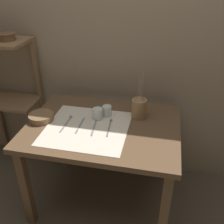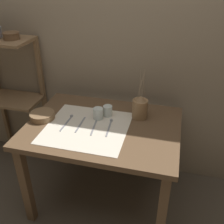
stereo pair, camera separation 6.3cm
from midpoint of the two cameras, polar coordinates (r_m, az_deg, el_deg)
ground_plane at (r=2.40m, az=-0.90°, el=-17.98°), size 12.00×12.00×0.00m
stone_wall_back at (r=2.19m, az=2.52°, el=14.54°), size 7.00×0.06×2.40m
wooden_table at (r=1.97m, az=-1.05°, el=-5.34°), size 1.11×0.82×0.75m
wooden_shelf_unit at (r=2.53m, az=-20.46°, el=6.60°), size 0.52×0.32×1.24m
linen_cloth at (r=1.89m, az=-4.54°, el=-3.32°), size 0.58×0.56×0.00m
pitcher_with_flowers at (r=1.98m, az=7.02°, el=0.97°), size 0.12×0.12×0.39m
wooden_bowl at (r=2.04m, az=-14.08°, el=-0.80°), size 0.19×0.19×0.05m
glass_tumbler_near at (r=1.97m, az=-2.12°, el=-0.32°), size 0.07×0.07×0.09m
glass_tumbler_far at (r=2.00m, az=0.07°, el=0.25°), size 0.07×0.07×0.08m
spoon_outer at (r=1.99m, az=-8.38°, el=-1.55°), size 0.02×0.22×0.02m
knife_center at (r=1.92m, az=-5.98°, el=-2.75°), size 0.02×0.21×0.00m
fork_outer at (r=1.88m, az=-3.00°, el=-3.31°), size 0.03×0.21×0.00m
spoon_inner at (r=1.92m, az=0.56°, el=-2.56°), size 0.04×0.22×0.02m
metal_pot_small at (r=2.31m, az=-20.37°, el=15.36°), size 0.13×0.13×0.06m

